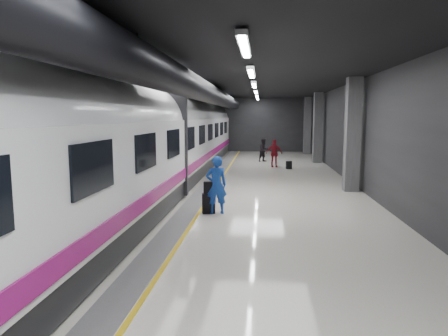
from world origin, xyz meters
name	(u,v)px	position (x,y,z in m)	size (l,w,h in m)	color
ground	(234,199)	(0.00, 0.00, 0.00)	(40.00, 40.00, 0.00)	silver
platform_hall	(229,102)	(-0.29, 0.96, 3.54)	(10.02, 40.02, 4.51)	black
train	(146,141)	(-3.25, 0.00, 2.07)	(3.05, 38.00, 4.05)	black
traveler_main	(216,185)	(-0.40, -2.30, 0.89)	(0.65, 0.43, 1.79)	#1847B9
suitcase_main	(209,203)	(-0.65, -2.29, 0.31)	(0.38, 0.24, 0.62)	black
shoulder_bag	(208,188)	(-0.65, -2.32, 0.81)	(0.28, 0.15, 0.37)	black
traveler_far_a	(264,150)	(1.12, 12.18, 0.77)	(0.75, 0.59, 1.55)	black
traveler_far_b	(274,153)	(1.70, 9.43, 0.82)	(0.96, 0.40, 1.64)	maroon
suitcase_far	(289,165)	(2.53, 8.58, 0.22)	(0.31, 0.20, 0.45)	black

